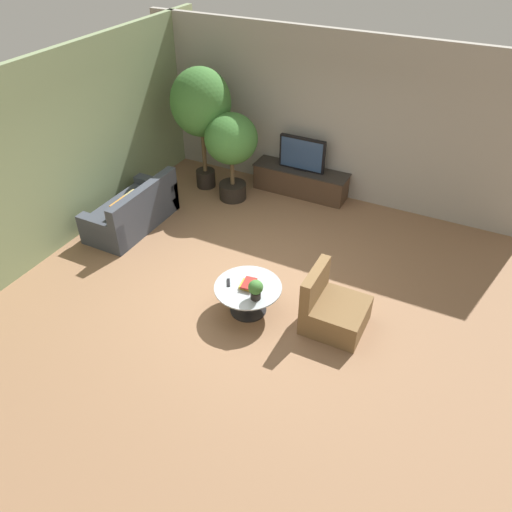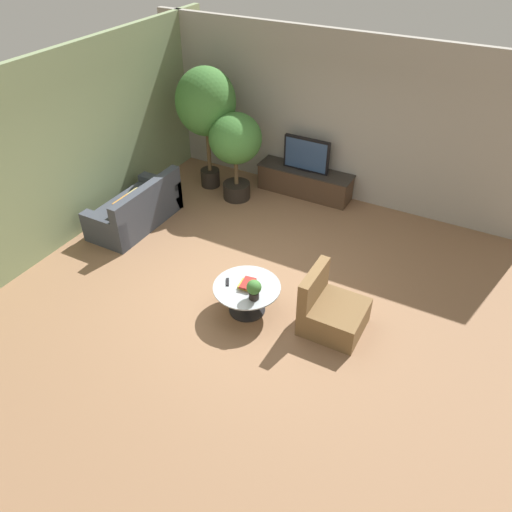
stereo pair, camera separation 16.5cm
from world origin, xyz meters
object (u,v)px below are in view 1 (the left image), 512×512
at_px(media_console, 301,181).
at_px(television, 302,154).
at_px(coffee_table, 248,294).
at_px(potted_palm_tall, 201,105).
at_px(potted_plant_tabletop, 256,289).
at_px(couch_by_wall, 133,212).
at_px(armchair_wicker, 332,310).
at_px(potted_palm_corner, 231,144).

xyz_separation_m(media_console, television, (-0.00, -0.00, 0.56)).
height_order(coffee_table, potted_palm_tall, potted_palm_tall).
xyz_separation_m(television, potted_palm_tall, (-1.79, -0.59, 0.83)).
bearing_deg(potted_plant_tabletop, media_console, 103.28).
distance_m(coffee_table, potted_plant_tabletop, 0.40).
distance_m(television, couch_by_wall, 3.28).
relative_size(armchair_wicker, potted_plant_tabletop, 2.92).
xyz_separation_m(media_console, couch_by_wall, (-2.16, -2.41, 0.02)).
distance_m(armchair_wicker, potted_palm_corner, 3.86).
height_order(potted_palm_tall, potted_plant_tabletop, potted_palm_tall).
bearing_deg(television, couch_by_wall, -132.00).
bearing_deg(potted_palm_corner, potted_plant_tabletop, -55.73).
distance_m(media_console, television, 0.56).
xyz_separation_m(potted_palm_corner, potted_plant_tabletop, (1.93, -2.84, -0.52)).
distance_m(coffee_table, potted_palm_tall, 3.98).
height_order(television, potted_palm_corner, potted_palm_corner).
bearing_deg(coffee_table, couch_by_wall, 159.94).
xyz_separation_m(television, armchair_wicker, (1.80, -3.17, -0.56)).
bearing_deg(armchair_wicker, couch_by_wall, 79.01).
bearing_deg(media_console, potted_palm_tall, -161.84).
bearing_deg(potted_palm_tall, media_console, 18.16).
bearing_deg(potted_palm_corner, armchair_wicker, -39.97).
relative_size(media_console, potted_palm_corner, 1.10).
distance_m(television, coffee_table, 3.53).
bearing_deg(media_console, television, -90.00).
bearing_deg(potted_plant_tabletop, potted_palm_tall, 131.30).
xyz_separation_m(potted_palm_tall, potted_palm_corner, (0.71, -0.17, -0.54)).
relative_size(media_console, potted_palm_tall, 0.79).
xyz_separation_m(armchair_wicker, potted_plant_tabletop, (-0.95, -0.42, 0.33)).
xyz_separation_m(armchair_wicker, potted_palm_tall, (-3.59, 2.59, 1.39)).
distance_m(armchair_wicker, potted_palm_tall, 4.64).
bearing_deg(potted_plant_tabletop, potted_palm_corner, 124.27).
distance_m(television, potted_palm_corner, 1.36).
xyz_separation_m(armchair_wicker, potted_palm_corner, (-2.88, 2.42, 0.85)).
relative_size(media_console, television, 2.06).
height_order(media_console, potted_plant_tabletop, potted_plant_tabletop).
relative_size(potted_palm_corner, potted_plant_tabletop, 5.69).
relative_size(media_console, couch_by_wall, 1.08).
height_order(coffee_table, potted_plant_tabletop, potted_plant_tabletop).
relative_size(television, coffee_table, 0.95).
distance_m(couch_by_wall, potted_plant_tabletop, 3.25).
xyz_separation_m(couch_by_wall, potted_plant_tabletop, (3.01, -1.19, 0.31)).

